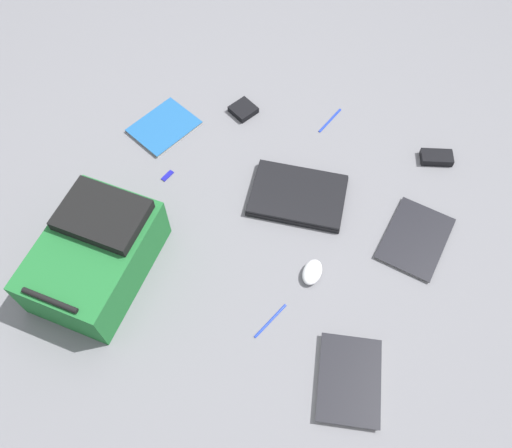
{
  "coord_description": "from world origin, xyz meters",
  "views": [
    {
      "loc": [
        -0.39,
        0.82,
        1.54
      ],
      "look_at": [
        0.01,
        0.01,
        0.02
      ],
      "focal_mm": 36.96,
      "sensor_mm": 36.0,
      "label": 1
    }
  ],
  "objects": [
    {
      "name": "book_red",
      "position": [
        -0.49,
        -0.18,
        0.01
      ],
      "size": [
        0.2,
        0.28,
        0.01
      ],
      "color": "silver",
      "rests_on": "ground_plane"
    },
    {
      "name": "ground_plane",
      "position": [
        0.0,
        0.0,
        0.0
      ],
      "size": [
        3.98,
        3.98,
        0.0
      ],
      "primitive_type": "plane",
      "color": "slate"
    },
    {
      "name": "book_manual",
      "position": [
        0.51,
        -0.22,
        0.01
      ],
      "size": [
        0.24,
        0.27,
        0.01
      ],
      "color": "silver",
      "rests_on": "ground_plane"
    },
    {
      "name": "book_blue",
      "position": [
        -0.46,
        0.36,
        0.01
      ],
      "size": [
        0.25,
        0.3,
        0.02
      ],
      "color": "silver",
      "rests_on": "ground_plane"
    },
    {
      "name": "backpack",
      "position": [
        0.38,
        0.37,
        0.1
      ],
      "size": [
        0.33,
        0.45,
        0.21
      ],
      "color": "#1E662D",
      "rests_on": "ground_plane"
    },
    {
      "name": "laptop",
      "position": [
        -0.07,
        -0.16,
        0.02
      ],
      "size": [
        0.37,
        0.3,
        0.03
      ],
      "color": "black",
      "rests_on": "ground_plane"
    },
    {
      "name": "computer_mouse",
      "position": [
        -0.23,
        0.09,
        0.02
      ],
      "size": [
        0.07,
        0.1,
        0.03
      ],
      "primitive_type": "ellipsoid",
      "rotation": [
        0.0,
        0.0,
        0.07
      ],
      "color": "silver",
      "rests_on": "ground_plane"
    },
    {
      "name": "pen_black",
      "position": [
        -0.04,
        -0.54,
        0.0
      ],
      "size": [
        0.04,
        0.14,
        0.01
      ],
      "primitive_type": "cylinder",
      "rotation": [
        1.57,
        0.0,
        -0.2
      ],
      "color": "#1933B2",
      "rests_on": "ground_plane"
    },
    {
      "name": "power_brick",
      "position": [
        -0.46,
        -0.54,
        0.01
      ],
      "size": [
        0.13,
        0.1,
        0.03
      ],
      "primitive_type": "cube",
      "rotation": [
        0.0,
        0.0,
        1.98
      ],
      "color": "black",
      "rests_on": "ground_plane"
    },
    {
      "name": "pen_blue",
      "position": [
        -0.18,
        0.29,
        0.0
      ],
      "size": [
        0.05,
        0.14,
        0.01
      ],
      "primitive_type": "cylinder",
      "rotation": [
        1.57,
        0.0,
        -0.28
      ],
      "color": "#1933B2",
      "rests_on": "ground_plane"
    },
    {
      "name": "usb_stick",
      "position": [
        0.39,
        -0.03,
        0.0
      ],
      "size": [
        0.03,
        0.05,
        0.01
      ],
      "primitive_type": "cube",
      "rotation": [
        0.0,
        0.0,
        -0.19
      ],
      "color": "#191999",
      "rests_on": "ground_plane"
    },
    {
      "name": "earbud_pouch",
      "position": [
        0.28,
        -0.43,
        0.01
      ],
      "size": [
        0.11,
        0.11,
        0.02
      ],
      "primitive_type": "cube",
      "rotation": [
        0.0,
        0.0,
        4.33
      ],
      "color": "black",
      "rests_on": "ground_plane"
    }
  ]
}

